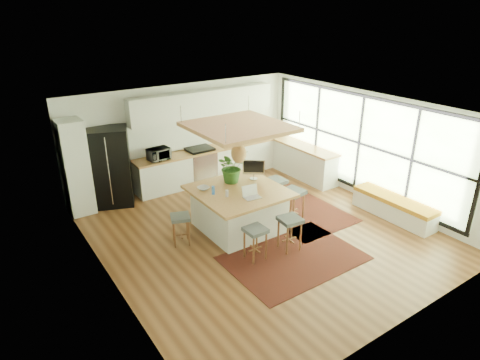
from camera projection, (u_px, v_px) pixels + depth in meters
floor at (260, 232)px, 9.09m from camera, size 7.00×7.00×0.00m
ceiling at (263, 110)px, 8.03m from camera, size 7.00×7.00×0.00m
wall_back at (184, 134)px, 11.22m from camera, size 6.50×0.00×6.50m
wall_front at (410, 251)px, 5.90m from camera, size 6.50×0.00×6.50m
wall_left at (105, 216)px, 6.87m from camera, size 0.00×7.00×7.00m
wall_right at (367, 147)px, 10.25m from camera, size 0.00×7.00×7.00m
window_wall at (366, 145)px, 10.21m from camera, size 0.10×6.20×2.60m
pantry at (76, 168)px, 9.54m from camera, size 0.55×0.60×2.25m
back_counter_base at (208, 165)px, 11.62m from camera, size 4.20×0.60×0.88m
back_counter_top at (208, 149)px, 11.44m from camera, size 4.24×0.64×0.05m
backsplash at (202, 131)px, 11.49m from camera, size 4.20×0.02×0.80m
upper_cabinets at (204, 104)px, 11.06m from camera, size 4.20×0.34×0.70m
range at (200, 165)px, 11.47m from camera, size 0.76×0.62×1.00m
right_counter_base at (300, 160)px, 11.96m from camera, size 0.60×2.50×0.88m
right_counter_top at (301, 145)px, 11.78m from camera, size 0.64×2.54×0.05m
window_bench at (394, 208)px, 9.61m from camera, size 0.52×2.00×0.50m
ceiling_panel at (239, 140)px, 8.44m from camera, size 1.86×1.86×0.80m
rug_near at (294, 258)px, 8.13m from camera, size 2.60×1.80×0.01m
rug_right at (296, 210)px, 10.05m from camera, size 1.80×2.60×0.01m
fridge at (110, 169)px, 10.03m from camera, size 1.17×1.05×1.93m
island at (239, 209)px, 9.06m from camera, size 1.85×1.85×0.93m
stool_near_left at (255, 242)px, 8.00m from camera, size 0.40×0.40×0.66m
stool_near_right at (289, 233)px, 8.31m from camera, size 0.46×0.46×0.71m
stool_right_front at (292, 207)px, 9.40m from camera, size 0.53×0.53×0.77m
stool_right_back at (275, 194)px, 10.03m from camera, size 0.47×0.47×0.74m
stool_left_side at (181, 228)px, 8.51m from camera, size 0.49×0.49×0.64m
laptop at (252, 193)px, 8.45m from camera, size 0.39×0.40×0.26m
monitor at (254, 168)px, 9.32m from camera, size 0.51×0.45×0.47m
microwave at (159, 153)px, 10.55m from camera, size 0.57×0.36×0.37m
island_plant at (232, 170)px, 9.18m from camera, size 0.73×0.79×0.57m
island_bowl at (203, 188)px, 8.88m from camera, size 0.28×0.28×0.06m
island_bottle_0 at (214, 190)px, 8.63m from camera, size 0.07×0.07×0.19m
island_bottle_1 at (227, 193)px, 8.52m from camera, size 0.07×0.07×0.19m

